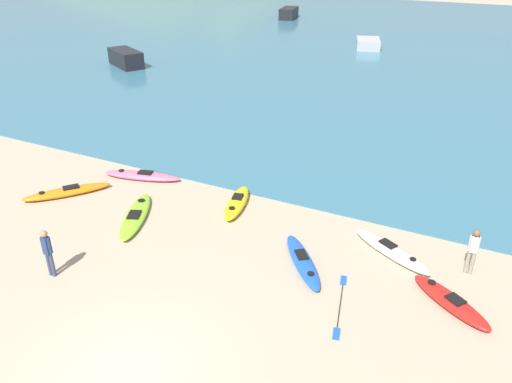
{
  "coord_description": "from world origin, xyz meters",
  "views": [
    {
      "loc": [
        6.61,
        -6.26,
        9.36
      ],
      "look_at": [
        -1.06,
        9.05,
        0.5
      ],
      "focal_mm": 35.0,
      "sensor_mm": 36.0,
      "label": 1
    }
  ],
  "objects": [
    {
      "name": "moored_boat_0",
      "position": [
        -20.28,
        24.54,
        0.69
      ],
      "size": [
        3.93,
        3.11,
        1.25
      ],
      "color": "black",
      "rests_on": "bay_water"
    },
    {
      "name": "kayak_on_sand_6",
      "position": [
        -6.39,
        8.77,
        0.16
      ],
      "size": [
        3.45,
        1.54,
        0.36
      ],
      "color": "#E5668C",
      "rests_on": "ground_plane"
    },
    {
      "name": "kayak_on_sand_0",
      "position": [
        -4.47,
        5.95,
        0.14
      ],
      "size": [
        2.12,
        3.42,
        0.31
      ],
      "color": "#8CCC2D",
      "rests_on": "ground_plane"
    },
    {
      "name": "moored_boat_4",
      "position": [
        -18.73,
        53.29,
        0.69
      ],
      "size": [
        2.42,
        4.16,
        1.26
      ],
      "color": "black",
      "rests_on": "bay_water"
    },
    {
      "name": "kayak_on_sand_2",
      "position": [
        2.09,
        6.05,
        0.13
      ],
      "size": [
        2.38,
        2.8,
        0.31
      ],
      "color": "blue",
      "rests_on": "ground_plane"
    },
    {
      "name": "loose_paddle",
      "position": [
        3.79,
        4.69,
        0.01
      ],
      "size": [
        0.81,
        2.75,
        0.03
      ],
      "color": "black",
      "rests_on": "ground_plane"
    },
    {
      "name": "kayak_on_sand_5",
      "position": [
        4.48,
        7.83,
        0.18
      ],
      "size": [
        3.04,
        2.07,
        0.4
      ],
      "color": "white",
      "rests_on": "ground_plane"
    },
    {
      "name": "person_near_foreground",
      "position": [
        -4.58,
        2.08,
        0.92
      ],
      "size": [
        0.33,
        0.22,
        1.61
      ],
      "color": "#384260",
      "rests_on": "ground_plane"
    },
    {
      "name": "person_near_waterline",
      "position": [
        6.84,
        7.93,
        0.9
      ],
      "size": [
        0.32,
        0.21,
        1.57
      ],
      "color": "gray",
      "rests_on": "ground_plane"
    },
    {
      "name": "kayak_on_sand_4",
      "position": [
        -8.14,
        6.23,
        0.16
      ],
      "size": [
        2.61,
        3.07,
        0.36
      ],
      "color": "orange",
      "rests_on": "ground_plane"
    },
    {
      "name": "ground_plane",
      "position": [
        0.0,
        0.0,
        0.0
      ],
      "size": [
        400.0,
        400.0,
        0.0
      ],
      "primitive_type": "plane",
      "color": "tan"
    },
    {
      "name": "kayak_on_sand_3",
      "position": [
        -1.59,
        8.45,
        0.18
      ],
      "size": [
        1.34,
        2.84,
        0.4
      ],
      "color": "yellow",
      "rests_on": "ground_plane"
    },
    {
      "name": "bay_water",
      "position": [
        0.0,
        44.58,
        0.03
      ],
      "size": [
        160.0,
        70.0,
        0.06
      ],
      "primitive_type": "cube",
      "color": "teal",
      "rests_on": "ground_plane"
    },
    {
      "name": "kayak_on_sand_1",
      "position": [
        6.57,
        6.08,
        0.16
      ],
      "size": [
        2.61,
        2.13,
        0.35
      ],
      "color": "red",
      "rests_on": "ground_plane"
    },
    {
      "name": "moored_boat_1",
      "position": [
        -5.12,
        39.97,
        0.47
      ],
      "size": [
        2.93,
        3.7,
        0.82
      ],
      "color": "#B2B2B7",
      "rests_on": "bay_water"
    }
  ]
}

